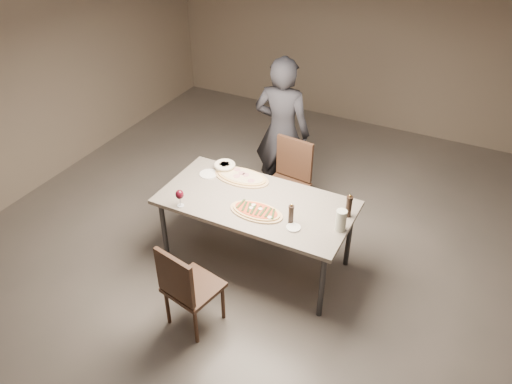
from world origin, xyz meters
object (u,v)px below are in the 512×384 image
at_px(chair_far, 289,177).
at_px(ham_pizza, 242,177).
at_px(pepper_mill_left, 291,214).
at_px(zucchini_pizza, 256,211).
at_px(dining_table, 256,206).
at_px(carafe, 341,220).
at_px(chair_near, 186,285).
at_px(diner, 282,132).
at_px(bread_basket, 225,166).

bearing_deg(chair_far, ham_pizza, 69.11).
bearing_deg(pepper_mill_left, ham_pizza, 148.78).
height_order(zucchini_pizza, pepper_mill_left, pepper_mill_left).
relative_size(dining_table, carafe, 9.19).
distance_m(carafe, chair_near, 1.40).
xyz_separation_m(chair_near, diner, (-0.12, 2.14, 0.38)).
height_order(pepper_mill_left, chair_near, pepper_mill_left).
relative_size(dining_table, bread_basket, 8.32).
relative_size(pepper_mill_left, chair_far, 0.22).
relative_size(chair_near, chair_far, 0.93).
bearing_deg(bread_basket, zucchini_pizza, -39.14).
bearing_deg(dining_table, bread_basket, 147.42).
bearing_deg(dining_table, chair_far, 91.69).
bearing_deg(diner, ham_pizza, 82.03).
bearing_deg(carafe, diner, 132.55).
bearing_deg(chair_near, carafe, 55.88).
distance_m(pepper_mill_left, chair_far, 1.12).
distance_m(ham_pizza, carafe, 1.18).
distance_m(bread_basket, chair_far, 0.75).
distance_m(dining_table, ham_pizza, 0.42).
bearing_deg(pepper_mill_left, carafe, 15.03).
xyz_separation_m(dining_table, chair_far, (-0.02, 0.82, -0.17)).
bearing_deg(chair_far, pepper_mill_left, 120.53).
height_order(ham_pizza, carafe, carafe).
distance_m(chair_near, diner, 2.17).
relative_size(ham_pizza, diner, 0.33).
relative_size(zucchini_pizza, pepper_mill_left, 2.51).
relative_size(dining_table, pepper_mill_left, 8.91).
xyz_separation_m(zucchini_pizza, ham_pizza, (-0.39, 0.44, -0.00)).
bearing_deg(ham_pizza, diner, 97.50).
bearing_deg(zucchini_pizza, diner, 83.48).
bearing_deg(dining_table, zucchini_pizza, -62.31).
distance_m(bread_basket, pepper_mill_left, 1.07).
relative_size(dining_table, zucchini_pizza, 3.55).
height_order(zucchini_pizza, carafe, carafe).
relative_size(bread_basket, carafe, 1.10).
relative_size(ham_pizza, chair_far, 0.62).
relative_size(carafe, diner, 0.11).
bearing_deg(chair_near, bread_basket, 117.63).
bearing_deg(pepper_mill_left, chair_far, 114.32).
bearing_deg(chair_near, zucchini_pizza, 86.47).
xyz_separation_m(dining_table, chair_near, (-0.14, -1.00, -0.20)).
xyz_separation_m(carafe, chair_near, (-0.97, -0.95, -0.36)).
bearing_deg(zucchini_pizza, ham_pizza, 109.90).
bearing_deg(zucchini_pizza, carafe, -12.62).
height_order(carafe, chair_far, carafe).
distance_m(bread_basket, carafe, 1.41).
xyz_separation_m(zucchini_pizza, bread_basket, (-0.61, 0.50, 0.03)).
relative_size(bread_basket, pepper_mill_left, 1.07).
height_order(dining_table, carafe, carafe).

